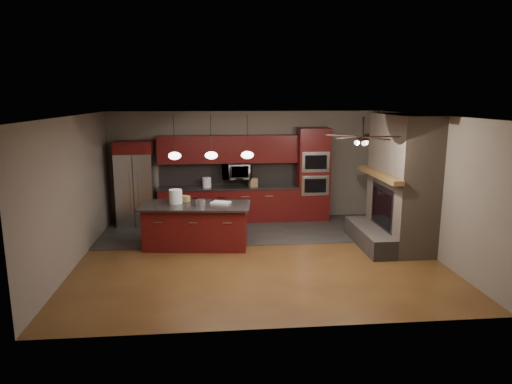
{
  "coord_description": "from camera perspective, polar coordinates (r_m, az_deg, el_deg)",
  "views": [
    {
      "loc": [
        -0.86,
        -8.74,
        3.13
      ],
      "look_at": [
        0.02,
        0.6,
        1.19
      ],
      "focal_mm": 32.0,
      "sensor_mm": 36.0,
      "label": 1
    }
  ],
  "objects": [
    {
      "name": "back_cabinetry",
      "position": [
        11.71,
        -3.42,
        0.66
      ],
      "size": [
        3.59,
        0.64,
        2.2
      ],
      "color": "#581011",
      "rests_on": "ground"
    },
    {
      "name": "microwave",
      "position": [
        11.65,
        -2.46,
        2.65
      ],
      "size": [
        0.73,
        0.41,
        0.5
      ],
      "primitive_type": "imported",
      "color": "silver",
      "rests_on": "back_cabinetry"
    },
    {
      "name": "kitchen_island",
      "position": [
        9.81,
        -7.48,
        -4.17
      ],
      "size": [
        2.38,
        1.29,
        0.92
      ],
      "rotation": [
        0.0,
        0.0,
        -0.11
      ],
      "color": "#581011",
      "rests_on": "ground"
    },
    {
      "name": "refrigerator",
      "position": [
        11.71,
        -14.82,
        1.07
      ],
      "size": [
        0.9,
        0.75,
        2.1
      ],
      "color": "silver",
      "rests_on": "ground"
    },
    {
      "name": "left_wall",
      "position": [
        9.29,
        -21.8,
        0.12
      ],
      "size": [
        0.02,
        6.0,
        2.8
      ],
      "primitive_type": "cube",
      "color": "#6F6459",
      "rests_on": "ground"
    },
    {
      "name": "pendant_right",
      "position": [
        9.54,
        -1.09,
        4.68
      ],
      "size": [
        0.26,
        0.26,
        0.92
      ],
      "color": "black",
      "rests_on": "ceiling"
    },
    {
      "name": "ceiling",
      "position": [
        8.79,
        0.23,
        9.54
      ],
      "size": [
        7.0,
        6.0,
        0.02
      ],
      "primitive_type": "cube",
      "color": "white",
      "rests_on": "back_wall"
    },
    {
      "name": "pendant_center",
      "position": [
        9.51,
        -5.62,
        4.6
      ],
      "size": [
        0.26,
        0.26,
        0.92
      ],
      "color": "black",
      "rests_on": "ceiling"
    },
    {
      "name": "ground",
      "position": [
        9.32,
        0.21,
        -7.92
      ],
      "size": [
        7.0,
        7.0,
        0.0
      ],
      "primitive_type": "plane",
      "color": "brown",
      "rests_on": "ground"
    },
    {
      "name": "pendant_left",
      "position": [
        9.54,
        -10.14,
        4.5
      ],
      "size": [
        0.26,
        0.26,
        0.92
      ],
      "color": "black",
      "rests_on": "ceiling"
    },
    {
      "name": "slate_tile_patch",
      "position": [
        11.03,
        -0.71,
        -4.77
      ],
      "size": [
        7.0,
        2.4,
        0.01
      ],
      "primitive_type": "cube",
      "color": "#2F2D2A",
      "rests_on": "ground"
    },
    {
      "name": "white_bucket",
      "position": [
        9.85,
        -10.02,
        -0.56
      ],
      "size": [
        0.35,
        0.35,
        0.3
      ],
      "primitive_type": "cylinder",
      "rotation": [
        0.0,
        0.0,
        -0.3
      ],
      "color": "white",
      "rests_on": "kitchen_island"
    },
    {
      "name": "fireplace_column",
      "position": [
        10.11,
        17.39,
        0.71
      ],
      "size": [
        1.3,
        2.1,
        2.8
      ],
      "color": "#796756",
      "rests_on": "ground"
    },
    {
      "name": "paint_can",
      "position": [
        9.57,
        -6.96,
        -1.34
      ],
      "size": [
        0.25,
        0.25,
        0.13
      ],
      "primitive_type": "cylinder",
      "rotation": [
        0.0,
        0.0,
        -0.32
      ],
      "color": "silver",
      "rests_on": "kitchen_island"
    },
    {
      "name": "counter_box",
      "position": [
        11.63,
        -0.36,
        1.2
      ],
      "size": [
        0.23,
        0.2,
        0.22
      ],
      "primitive_type": "cube",
      "rotation": [
        0.0,
        0.0,
        0.28
      ],
      "color": "#98734E",
      "rests_on": "back_cabinetry"
    },
    {
      "name": "cardboard_box",
      "position": [
        10.03,
        -8.88,
        -0.82
      ],
      "size": [
        0.23,
        0.22,
        0.12
      ],
      "primitive_type": "cube",
      "rotation": [
        0.0,
        0.0,
        -0.54
      ],
      "color": "#947E4C",
      "rests_on": "kitchen_island"
    },
    {
      "name": "counter_bucket",
      "position": [
        11.63,
        -6.17,
        1.21
      ],
      "size": [
        0.29,
        0.29,
        0.25
      ],
      "primitive_type": "cylinder",
      "rotation": [
        0.0,
        0.0,
        -0.4
      ],
      "color": "white",
      "rests_on": "back_cabinetry"
    },
    {
      "name": "back_wall",
      "position": [
        11.9,
        -1.2,
        3.33
      ],
      "size": [
        7.0,
        0.02,
        2.8
      ],
      "primitive_type": "cube",
      "color": "#6F6459",
      "rests_on": "ground"
    },
    {
      "name": "oven_tower",
      "position": [
        11.88,
        7.13,
        2.21
      ],
      "size": [
        0.8,
        0.63,
        2.38
      ],
      "color": "#581011",
      "rests_on": "ground"
    },
    {
      "name": "right_wall",
      "position": [
        9.92,
        20.77,
        0.89
      ],
      "size": [
        0.02,
        6.0,
        2.8
      ],
      "primitive_type": "cube",
      "color": "#6F6459",
      "rests_on": "ground"
    },
    {
      "name": "ceiling_fan",
      "position": [
        8.4,
        13.18,
        6.8
      ],
      "size": [
        1.27,
        1.33,
        0.41
      ],
      "color": "black",
      "rests_on": "ceiling"
    },
    {
      "name": "paint_tray",
      "position": [
        9.74,
        -4.41,
        -1.34
      ],
      "size": [
        0.46,
        0.4,
        0.04
      ],
      "primitive_type": "cube",
      "rotation": [
        0.0,
        0.0,
        -0.41
      ],
      "color": "white",
      "rests_on": "kitchen_island"
    }
  ]
}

